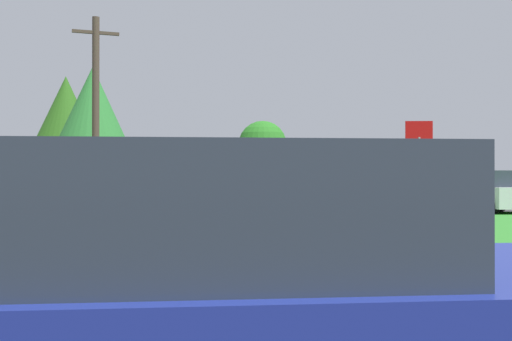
{
  "coord_description": "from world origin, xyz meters",
  "views": [
    {
      "loc": [
        -0.2,
        -17.34,
        1.48
      ],
      "look_at": [
        1.05,
        4.68,
        1.61
      ],
      "focal_mm": 44.69,
      "sensor_mm": 36.0,
      "label": 1
    }
  ],
  "objects": [
    {
      "name": "direction_sign",
      "position": [
        -0.0,
        8.1,
        1.55
      ],
      "size": [
        0.9,
        0.15,
        2.5
      ],
      "color": "slate",
      "rests_on": "ground"
    },
    {
      "name": "car_on_crossroad",
      "position": [
        10.22,
        6.07,
        0.8
      ],
      "size": [
        2.1,
        4.05,
        1.62
      ],
      "rotation": [
        0.0,
        0.0,
        1.62
      ],
      "color": "silver",
      "rests_on": "ground"
    },
    {
      "name": "stop_sign",
      "position": [
        4.93,
        -1.2,
        1.99
      ],
      "size": [
        0.7,
        0.1,
        2.86
      ],
      "rotation": [
        0.0,
        0.0,
        3.04
      ],
      "color": "#9EA0A8",
      "rests_on": "ground"
    },
    {
      "name": "pine_tree_center",
      "position": [
        2.39,
        21.23,
        3.22
      ],
      "size": [
        2.96,
        2.96,
        4.73
      ],
      "color": "brown",
      "rests_on": "ground"
    },
    {
      "name": "oak_tree_right",
      "position": [
        -9.19,
        20.31,
        4.64
      ],
      "size": [
        4.67,
        4.67,
        7.21
      ],
      "color": "brown",
      "rests_on": "ground"
    },
    {
      "name": "utility_pole_mid",
      "position": [
        -5.04,
        7.77,
        3.95
      ],
      "size": [
        1.76,
        0.64,
        7.63
      ],
      "color": "#4E3F32",
      "rests_on": "ground"
    },
    {
      "name": "ground_plane",
      "position": [
        0.0,
        0.0,
        0.0
      ],
      "size": [
        120.0,
        120.0,
        0.0
      ],
      "primitive_type": "plane",
      "color": "#343434"
    },
    {
      "name": "lane_stripe_center",
      "position": [
        0.0,
        -8.0,
        0.01
      ],
      "size": [
        0.2,
        14.0,
        0.01
      ],
      "primitive_type": "cube",
      "color": "yellow",
      "rests_on": "ground"
    },
    {
      "name": "car_behind_on_main_road",
      "position": [
        -0.05,
        -14.17,
        0.8
      ],
      "size": [
        4.05,
        2.21,
        1.62
      ],
      "rotation": [
        0.0,
        0.0,
        0.05
      ],
      "color": "navy",
      "rests_on": "ground"
    },
    {
      "name": "oak_tree_left",
      "position": [
        -6.0,
        12.01,
        4.1
      ],
      "size": [
        4.17,
        4.17,
        6.4
      ],
      "color": "brown",
      "rests_on": "ground"
    }
  ]
}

